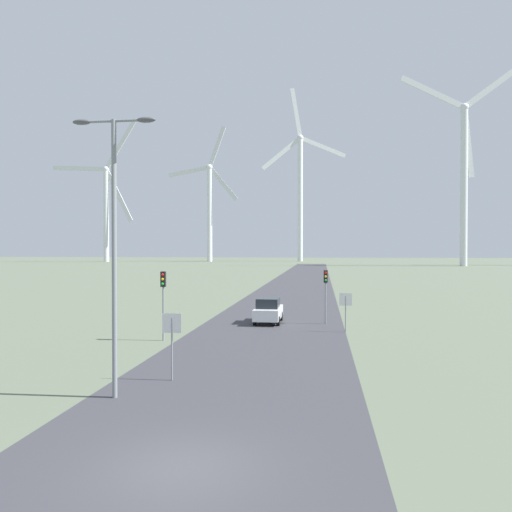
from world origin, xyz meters
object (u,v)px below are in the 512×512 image
Objects in this scene: stop_sign_far at (346,305)px; traffic_light_post_near_left at (163,290)px; streetlamp at (114,223)px; wind_turbine_center at (300,186)px; wind_turbine_right at (464,168)px; wind_turbine_far_left at (106,201)px; wind_turbine_left at (210,203)px; car_approaching at (268,310)px; stop_sign_near at (172,333)px; traffic_light_post_near_right at (326,285)px.

stop_sign_far is 11.74m from traffic_light_post_near_left.
streetlamp reaches higher than traffic_light_post_near_left.
wind_turbine_center is 1.18× the size of wind_turbine_right.
wind_turbine_left is at bearing 13.17° from wind_turbine_far_left.
wind_turbine_far_left is 1.04× the size of wind_turbine_left.
wind_turbine_far_left reaches higher than streetlamp.
traffic_light_post_near_left is 0.07× the size of wind_turbine_far_left.
wind_turbine_far_left is at bearing 117.73° from car_approaching.
wind_turbine_right is at bearing 68.40° from traffic_light_post_near_left.
wind_turbine_center reaches higher than stop_sign_near.
streetlamp is 0.14× the size of wind_turbine_center.
streetlamp is 199.81m from wind_turbine_far_left.
wind_turbine_far_left reaches higher than car_approaching.
wind_turbine_right reaches higher than stop_sign_far.
streetlamp is 20.71m from traffic_light_post_near_right.
car_approaching is at bearing -62.27° from wind_turbine_far_left.
traffic_light_post_near_right is (7.74, 18.89, -3.48)m from streetlamp.
wind_turbine_center is (-10.67, 183.52, 30.82)m from stop_sign_far.
wind_turbine_right is (53.42, 134.96, 27.71)m from traffic_light_post_near_left.
wind_turbine_far_left reaches higher than traffic_light_post_near_right.
wind_turbine_far_left is 0.80× the size of wind_turbine_center.
traffic_light_post_near_left is 147.77m from wind_turbine_right.
streetlamp reaches higher than stop_sign_near.
streetlamp is 196.15m from wind_turbine_left.
traffic_light_post_near_right is 186.82m from wind_turbine_far_left.
traffic_light_post_near_left is at bearing -140.70° from traffic_light_post_near_right.
wind_turbine_left reaches higher than stop_sign_near.
wind_turbine_center is at bearing 89.97° from traffic_light_post_near_left.
traffic_light_post_near_right is at bearing -61.14° from wind_turbine_far_left.
car_approaching is 0.06× the size of wind_turbine_center.
wind_turbine_far_left is at bearing 118.86° from traffic_light_post_near_right.
car_approaching is (5.39, 7.80, -2.07)m from traffic_light_post_near_left.
wind_turbine_right is (51.63, 146.05, 24.37)m from streetlamp.
wind_turbine_right is at bearing 71.90° from stop_sign_far.
traffic_light_post_near_right is at bearing 39.30° from traffic_light_post_near_left.
car_approaching is at bearing 79.21° from streetlamp.
traffic_light_post_near_left reaches higher than stop_sign_far.
stop_sign_far is 0.03× the size of wind_turbine_center.
car_approaching is 139.15m from wind_turbine_right.
stop_sign_near is 17.55m from traffic_light_post_near_right.
stop_sign_near is 0.04× the size of wind_turbine_right.
wind_turbine_far_left is (-81.79, 181.33, 18.88)m from streetlamp.
wind_turbine_center is (-3.03, 196.53, 30.66)m from stop_sign_near.
traffic_light_post_near_right is 0.07× the size of wind_turbine_left.
wind_turbine_left reaches higher than traffic_light_post_near_left.
wind_turbine_center is 75.23m from wind_turbine_right.
traffic_light_post_near_right is 180.08m from wind_turbine_left.
traffic_light_post_near_left is at bearing 110.22° from stop_sign_near.
wind_turbine_right is (53.31, -53.05, -1.89)m from wind_turbine_center.
stop_sign_near is 198.93m from wind_turbine_center.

